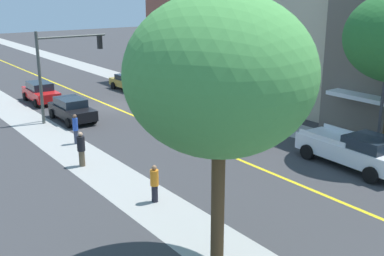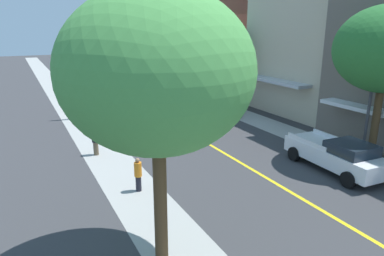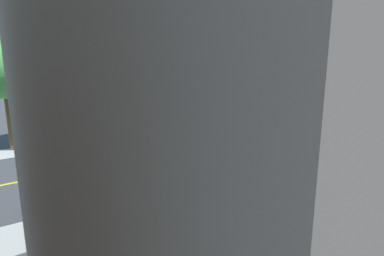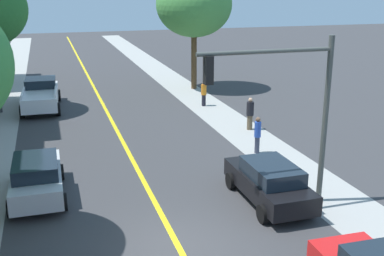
{
  "view_description": "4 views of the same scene",
  "coord_description": "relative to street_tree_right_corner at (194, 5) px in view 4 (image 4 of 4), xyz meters",
  "views": [
    {
      "loc": [
        15.84,
        31.94,
        8.59
      ],
      "look_at": [
        1.01,
        11.71,
        1.25
      ],
      "focal_mm": 44.31,
      "sensor_mm": 36.0,
      "label": 1
    },
    {
      "loc": [
        10.92,
        30.97,
        7.52
      ],
      "look_at": [
        1.07,
        11.5,
        1.15
      ],
      "focal_mm": 33.14,
      "sensor_mm": 36.0,
      "label": 2
    },
    {
      "loc": [
        -20.59,
        24.76,
        7.34
      ],
      "look_at": [
        0.81,
        9.7,
        1.33
      ],
      "focal_mm": 31.75,
      "sensor_mm": 36.0,
      "label": 3
    },
    {
      "loc": [
        -3.37,
        -12.32,
        7.67
      ],
      "look_at": [
        2.78,
        7.51,
        1.34
      ],
      "focal_mm": 44.17,
      "sensor_mm": 36.0,
      "label": 4
    }
  ],
  "objects": [
    {
      "name": "pedestrian_blue_shirt",
      "position": [
        -1.49,
        -14.72,
        -5.29
      ],
      "size": [
        0.31,
        0.31,
        1.76
      ],
      "rotation": [
        0.0,
        0.0,
        5.87
      ],
      "color": "#33384C",
      "rests_on": "ground"
    },
    {
      "name": "street_tree_right_corner",
      "position": [
        0.0,
        0.0,
        0.0
      ],
      "size": [
        5.57,
        5.57,
        8.63
      ],
      "color": "brown",
      "rests_on": "ground"
    },
    {
      "name": "pedestrian_orange_shirt",
      "position": [
        -1.01,
        -5.37,
        -5.38
      ],
      "size": [
        0.36,
        0.36,
        1.64
      ],
      "rotation": [
        0.0,
        0.0,
        1.72
      ],
      "color": "black",
      "rests_on": "ground"
    },
    {
      "name": "sidewalk_right",
      "position": [
        -0.8,
        -21.65,
        -6.24
      ],
      "size": [
        2.62,
        126.0,
        0.01
      ],
      "primitive_type": "cube",
      "color": "#9E9E99",
      "rests_on": "ground"
    },
    {
      "name": "ground_plane",
      "position": [
        -7.31,
        -21.65,
        -6.24
      ],
      "size": [
        140.0,
        140.0,
        0.0
      ],
      "primitive_type": "plane",
      "color": "#38383A"
    },
    {
      "name": "silver_sedan_left_curb",
      "position": [
        -11.39,
        -16.75,
        -5.42
      ],
      "size": [
        2.02,
        4.4,
        1.56
      ],
      "rotation": [
        0.0,
        0.0,
        1.56
      ],
      "color": "#B7BABF",
      "rests_on": "ground"
    },
    {
      "name": "black_sedan_right_curb",
      "position": [
        -3.31,
        -19.66,
        -5.44
      ],
      "size": [
        1.99,
        4.41,
        1.54
      ],
      "rotation": [
        0.0,
        0.0,
        1.57
      ],
      "color": "black",
      "rests_on": "ground"
    },
    {
      "name": "road_centerline_stripe",
      "position": [
        -7.31,
        -21.65,
        -6.24
      ],
      "size": [
        0.2,
        126.0,
        0.0
      ],
      "primitive_type": "cube",
      "color": "yellow",
      "rests_on": "ground"
    },
    {
      "name": "pedestrian_black_shirt",
      "position": [
        -0.28,
        -11.14,
        -5.3
      ],
      "size": [
        0.4,
        0.4,
        1.79
      ],
      "rotation": [
        0.0,
        0.0,
        1.47
      ],
      "color": "brown",
      "rests_on": "ground"
    },
    {
      "name": "white_pickup_truck",
      "position": [
        -11.2,
        -2.92,
        -5.32
      ],
      "size": [
        2.53,
        5.8,
        1.81
      ],
      "rotation": [
        0.0,
        0.0,
        1.53
      ],
      "color": "silver",
      "rests_on": "ground"
    },
    {
      "name": "traffic_light_mast",
      "position": [
        -2.99,
        -20.12,
        -2.19
      ],
      "size": [
        4.87,
        0.32,
        6.05
      ],
      "rotation": [
        0.0,
        0.0,
        3.14
      ],
      "color": "#474C47",
      "rests_on": "ground"
    }
  ]
}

